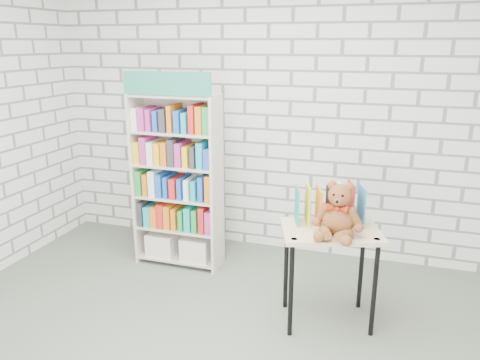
% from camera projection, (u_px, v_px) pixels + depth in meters
% --- Properties ---
extents(ground, '(4.50, 4.50, 0.00)m').
position_uv_depth(ground, '(191.00, 359.00, 3.21)').
color(ground, '#545C4E').
rests_on(ground, ground).
extents(room_shell, '(4.52, 4.02, 2.81)m').
position_uv_depth(room_shell, '(181.00, 98.00, 2.71)').
color(room_shell, silver).
rests_on(room_shell, ground).
extents(bookshelf, '(0.83, 0.32, 1.86)m').
position_uv_depth(bookshelf, '(178.00, 180.00, 4.42)').
color(bookshelf, beige).
rests_on(bookshelf, ground).
extents(display_table, '(0.83, 0.69, 0.77)m').
position_uv_depth(display_table, '(330.00, 242.00, 3.49)').
color(display_table, tan).
rests_on(display_table, ground).
extents(table_books, '(0.54, 0.36, 0.30)m').
position_uv_depth(table_books, '(329.00, 205.00, 3.52)').
color(table_books, teal).
rests_on(table_books, display_table).
extents(teddy_bear, '(0.36, 0.34, 0.39)m').
position_uv_depth(teddy_bear, '(338.00, 214.00, 3.30)').
color(teddy_bear, brown).
rests_on(teddy_bear, display_table).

